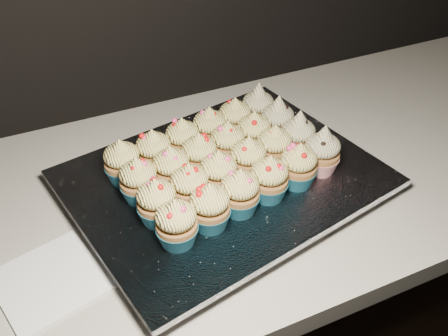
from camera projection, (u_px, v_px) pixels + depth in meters
name	position (u px, v px, depth m)	size (l,w,h in m)	color
cabinet	(295.00, 298.00, 1.27)	(2.40, 0.60, 0.86)	black
worktop	(315.00, 158.00, 0.99)	(2.44, 0.64, 0.04)	beige
napkin	(50.00, 281.00, 0.73)	(0.14, 0.14, 0.00)	white
baking_tray	(224.00, 185.00, 0.88)	(0.47, 0.36, 0.02)	black
foil_lining	(224.00, 178.00, 0.87)	(0.51, 0.40, 0.01)	silver
cupcake_0	(177.00, 224.00, 0.72)	(0.06, 0.06, 0.08)	#17596E
cupcake_1	(210.00, 207.00, 0.75)	(0.06, 0.06, 0.08)	#17596E
cupcake_2	(240.00, 193.00, 0.77)	(0.06, 0.06, 0.08)	#17596E
cupcake_3	(269.00, 179.00, 0.80)	(0.06, 0.06, 0.08)	#17596E
cupcake_4	(298.00, 166.00, 0.83)	(0.06, 0.06, 0.08)	#17596E
cupcake_5	(322.00, 152.00, 0.85)	(0.06, 0.06, 0.10)	#AA1722
cupcake_6	(157.00, 202.00, 0.76)	(0.06, 0.06, 0.08)	#17596E
cupcake_7	(190.00, 187.00, 0.78)	(0.06, 0.06, 0.08)	#17596E
cupcake_8	(219.00, 173.00, 0.81)	(0.06, 0.06, 0.08)	#17596E
cupcake_9	(248.00, 159.00, 0.84)	(0.06, 0.06, 0.08)	#17596E
cupcake_10	(274.00, 147.00, 0.87)	(0.06, 0.06, 0.08)	#17596E
cupcake_11	(298.00, 136.00, 0.89)	(0.06, 0.06, 0.10)	#AA1722
cupcake_12	(139.00, 180.00, 0.80)	(0.06, 0.06, 0.08)	#17596E
cupcake_13	(172.00, 169.00, 0.82)	(0.06, 0.06, 0.08)	#17596E
cupcake_14	(199.00, 156.00, 0.85)	(0.06, 0.06, 0.08)	#17596E
cupcake_15	(228.00, 144.00, 0.87)	(0.06, 0.06, 0.08)	#17596E
cupcake_16	(254.00, 133.00, 0.90)	(0.06, 0.06, 0.08)	#17596E
cupcake_17	(277.00, 121.00, 0.93)	(0.06, 0.06, 0.10)	#AA1722
cupcake_18	(123.00, 162.00, 0.83)	(0.06, 0.06, 0.08)	#17596E
cupcake_19	(154.00, 152.00, 0.86)	(0.06, 0.06, 0.08)	#17596E
cupcake_20	(183.00, 140.00, 0.88)	(0.06, 0.06, 0.08)	#17596E
cupcake_21	(210.00, 129.00, 0.91)	(0.06, 0.06, 0.08)	#17596E
cupcake_22	(235.00, 119.00, 0.94)	(0.06, 0.06, 0.08)	#17596E
cupcake_23	(258.00, 108.00, 0.96)	(0.06, 0.06, 0.10)	#AA1722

